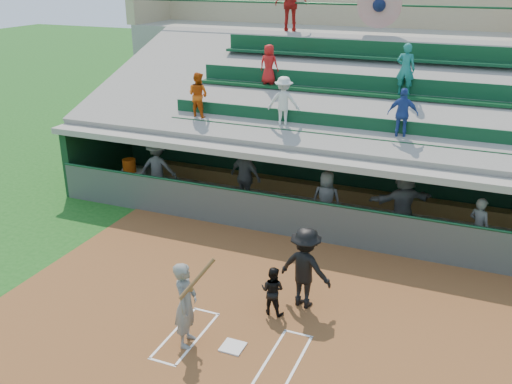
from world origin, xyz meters
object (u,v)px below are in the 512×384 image
at_px(home_plate, 233,347).
at_px(catcher, 273,290).
at_px(water_cooler, 129,166).
at_px(batter_at_plate, 186,304).
at_px(white_table, 132,181).

bearing_deg(home_plate, catcher, 78.96).
distance_m(catcher, water_cooler, 8.23).
relative_size(home_plate, water_cooler, 1.02).
xyz_separation_m(batter_at_plate, water_cooler, (-5.58, 6.33, 0.01)).
xyz_separation_m(home_plate, white_table, (-6.42, 6.20, 0.33)).
distance_m(batter_at_plate, water_cooler, 8.44).
bearing_deg(white_table, water_cooler, -129.60).
bearing_deg(catcher, water_cooler, -31.75).
bearing_deg(water_cooler, home_plate, -43.56).
height_order(batter_at_plate, catcher, batter_at_plate).
xyz_separation_m(catcher, water_cooler, (-6.72, 4.73, 0.35)).
height_order(catcher, water_cooler, water_cooler).
relative_size(catcher, white_table, 1.44).
bearing_deg(batter_at_plate, catcher, 54.45).
distance_m(catcher, white_table, 8.24).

